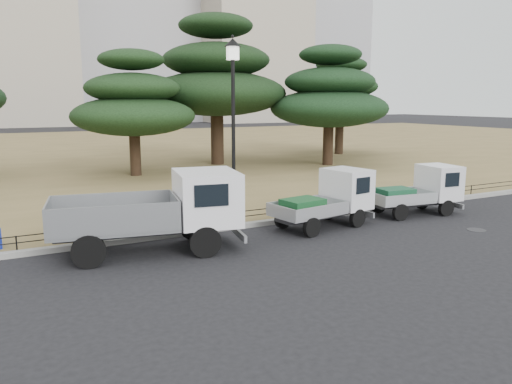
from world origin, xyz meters
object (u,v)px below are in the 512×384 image
truck_kei_rear (420,190)px  street_lamp (233,100)px  truck_kei_front (328,199)px  truck_large (159,208)px

truck_kei_rear → street_lamp: 7.86m
street_lamp → truck_kei_front: bearing=-26.3°
truck_kei_rear → street_lamp: bearing=174.8°
truck_kei_front → truck_kei_rear: (4.15, -0.03, -0.04)m
truck_large → street_lamp: street_lamp is taller
truck_large → truck_kei_rear: (10.03, 0.15, -0.34)m
truck_kei_front → street_lamp: (-2.84, 1.41, 3.26)m
truck_kei_rear → truck_large: bearing=-172.8°
truck_large → truck_kei_front: (5.88, 0.18, -0.30)m
truck_large → street_lamp: bearing=37.6°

